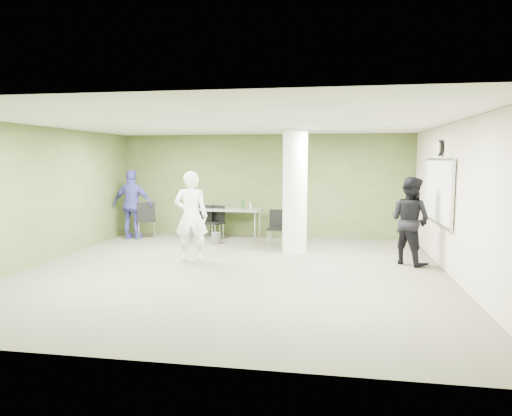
% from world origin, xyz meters
% --- Properties ---
extents(floor, '(8.00, 8.00, 0.00)m').
position_xyz_m(floor, '(0.00, 0.00, 0.00)').
color(floor, '#51513F').
rests_on(floor, ground).
extents(ceiling, '(8.00, 8.00, 0.00)m').
position_xyz_m(ceiling, '(0.00, 0.00, 2.80)').
color(ceiling, white).
rests_on(ceiling, wall_back).
extents(wall_back, '(8.00, 2.80, 0.02)m').
position_xyz_m(wall_back, '(0.00, 4.00, 1.40)').
color(wall_back, '#414F25').
rests_on(wall_back, floor).
extents(wall_left, '(0.02, 8.00, 2.80)m').
position_xyz_m(wall_left, '(-4.00, 0.00, 1.40)').
color(wall_left, '#414F25').
rests_on(wall_left, floor).
extents(wall_right_cream, '(0.02, 8.00, 2.80)m').
position_xyz_m(wall_right_cream, '(4.00, 0.00, 1.40)').
color(wall_right_cream, beige).
rests_on(wall_right_cream, floor).
extents(column, '(0.56, 0.56, 2.80)m').
position_xyz_m(column, '(1.00, 2.00, 1.40)').
color(column, silver).
rests_on(column, floor).
extents(whiteboard, '(0.05, 2.30, 1.30)m').
position_xyz_m(whiteboard, '(3.92, 1.20, 1.50)').
color(whiteboard, silver).
rests_on(whiteboard, wall_right_cream).
extents(wall_clock, '(0.06, 0.32, 0.32)m').
position_xyz_m(wall_clock, '(3.92, 1.20, 2.35)').
color(wall_clock, black).
rests_on(wall_clock, wall_right_cream).
extents(folding_table, '(1.73, 0.82, 1.06)m').
position_xyz_m(folding_table, '(-0.86, 3.46, 0.76)').
color(folding_table, gray).
rests_on(folding_table, floor).
extents(wastebasket, '(0.25, 0.25, 0.28)m').
position_xyz_m(wastebasket, '(-1.04, 2.66, 0.14)').
color(wastebasket, '#4C4C4C').
rests_on(wastebasket, floor).
extents(chair_back_left, '(0.64, 0.64, 0.99)m').
position_xyz_m(chair_back_left, '(-3.06, 3.09, 0.58)').
color(chair_back_left, black).
rests_on(chair_back_left, floor).
extents(chair_back_right, '(0.58, 0.58, 0.90)m').
position_xyz_m(chair_back_right, '(-1.47, 3.57, 0.52)').
color(chair_back_right, black).
rests_on(chair_back_right, floor).
extents(chair_table_left, '(0.58, 0.58, 0.89)m').
position_xyz_m(chair_table_left, '(-1.23, 3.36, 0.52)').
color(chair_table_left, black).
rests_on(chair_table_left, floor).
extents(chair_table_right, '(0.45, 0.45, 0.88)m').
position_xyz_m(chair_table_right, '(0.51, 2.70, 0.51)').
color(chair_table_right, black).
rests_on(chair_table_right, floor).
extents(woman_white, '(0.76, 0.57, 1.89)m').
position_xyz_m(woman_white, '(-1.05, 0.70, 0.94)').
color(woman_white, white).
rests_on(woman_white, floor).
extents(man_black, '(1.09, 1.08, 1.78)m').
position_xyz_m(man_black, '(3.40, 1.15, 0.89)').
color(man_black, black).
rests_on(man_black, floor).
extents(man_blue, '(1.09, 0.45, 1.85)m').
position_xyz_m(man_blue, '(-3.40, 3.00, 0.92)').
color(man_blue, '#3C3C95').
rests_on(man_blue, floor).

